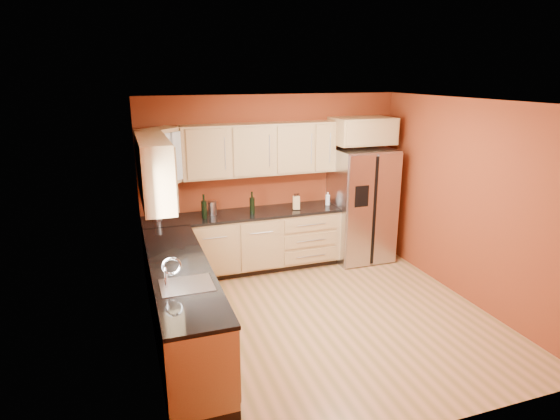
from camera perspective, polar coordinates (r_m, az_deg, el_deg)
name	(u,v)px	position (r m, az deg, el deg)	size (l,w,h in m)	color
floor	(323,318)	(5.93, 5.30, -12.93)	(4.00, 4.00, 0.00)	olive
ceiling	(330,102)	(5.19, 6.07, 13.01)	(4.00, 4.00, 0.00)	silver
wall_back	(273,181)	(7.22, -0.91, 3.59)	(4.00, 0.04, 2.60)	maroon
wall_front	(434,290)	(3.81, 18.30, -9.24)	(4.00, 0.04, 2.60)	maroon
wall_left	(147,236)	(4.96, -15.90, -3.03)	(0.04, 4.00, 2.60)	maroon
wall_right	(468,202)	(6.48, 21.98, 0.90)	(0.04, 4.00, 2.60)	maroon
base_cabinets_back	(244,244)	(7.04, -4.38, -4.09)	(2.90, 0.60, 0.88)	tan
base_cabinets_left	(182,307)	(5.32, -11.89, -11.49)	(0.60, 2.80, 0.88)	tan
countertop_back	(244,214)	(6.89, -4.45, -0.53)	(2.90, 0.62, 0.04)	black
countertop_left	(180,268)	(5.13, -12.07, -6.92)	(0.62, 2.80, 0.04)	black
upper_cabinets_back	(260,149)	(6.89, -2.49, 7.41)	(2.30, 0.33, 0.75)	tan
upper_cabinets_left	(154,171)	(5.54, -15.09, 4.66)	(0.33, 1.35, 0.75)	tan
corner_upper_cabinet	(161,156)	(6.48, -14.27, 6.35)	(0.62, 0.33, 0.75)	tan
over_fridge_cabinet	(362,131)	(7.35, 10.01, 9.51)	(0.92, 0.60, 0.40)	tan
refrigerator	(361,205)	(7.51, 9.85, 0.63)	(0.90, 0.75, 1.78)	#B0B0B5
window	(151,227)	(4.41, -15.48, -2.00)	(0.03, 0.90, 1.00)	white
sink_faucet	(186,271)	(4.60, -11.40, -7.34)	(0.50, 0.42, 0.30)	silver
canister_left	(212,208)	(6.82, -8.27, 0.22)	(0.12, 0.12, 0.20)	#B0B0B5
canister_right	(157,214)	(6.68, -14.75, -0.53)	(0.12, 0.12, 0.19)	#B0B0B5
wine_bottle_a	(204,206)	(6.65, -9.25, 0.43)	(0.08, 0.08, 0.35)	black
wine_bottle_b	(252,203)	(6.79, -3.42, 0.88)	(0.07, 0.07, 0.33)	black
knife_block	(296,203)	(7.03, 1.99, 0.90)	(0.10, 0.09, 0.20)	tan
soap_dispenser	(328,199)	(7.30, 5.83, 1.39)	(0.07, 0.07, 0.20)	white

